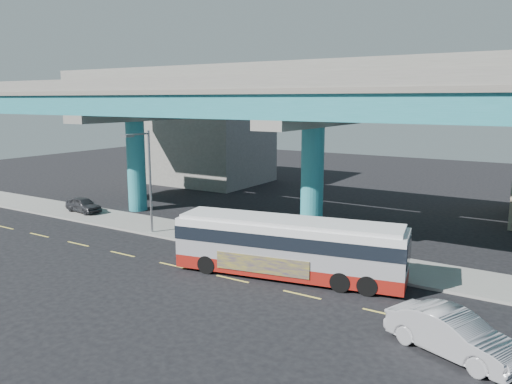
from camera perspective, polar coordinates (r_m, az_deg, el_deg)
The scene contains 10 objects.
ground at distance 26.35m, azimuth -2.33°, elevation -9.71°, with size 120.00×120.00×0.00m, color black.
sidewalk at distance 30.79m, azimuth 3.47°, elevation -6.56°, with size 70.00×4.00×0.15m, color gray.
lane_markings at distance 26.12m, azimuth -2.71°, elevation -9.89°, with size 58.00×0.12×0.01m.
viaduct at distance 32.65m, azimuth 6.72°, elevation 10.50°, with size 52.00×12.40×11.70m.
building_concrete at distance 56.10m, azimuth -5.50°, elevation 5.76°, with size 12.00×10.00×9.00m, color gray.
transit_bus at distance 25.98m, azimuth 3.76°, elevation -6.10°, with size 12.24×4.73×3.08m.
sedan at distance 19.98m, azimuth 21.56°, elevation -14.82°, with size 5.16×3.34×1.61m, color #A0A0A5.
parked_car at distance 42.61m, azimuth -19.13°, elevation -1.38°, with size 3.65×1.80×1.20m, color #2E2E33.
street_lamp at distance 33.87m, azimuth -12.69°, elevation 2.80°, with size 0.50×2.31×6.94m.
stop_sign at distance 26.88m, azimuth 13.44°, elevation -5.60°, with size 0.61×0.37×2.29m.
Camera 1 is at (13.96, -20.41, 9.11)m, focal length 35.00 mm.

